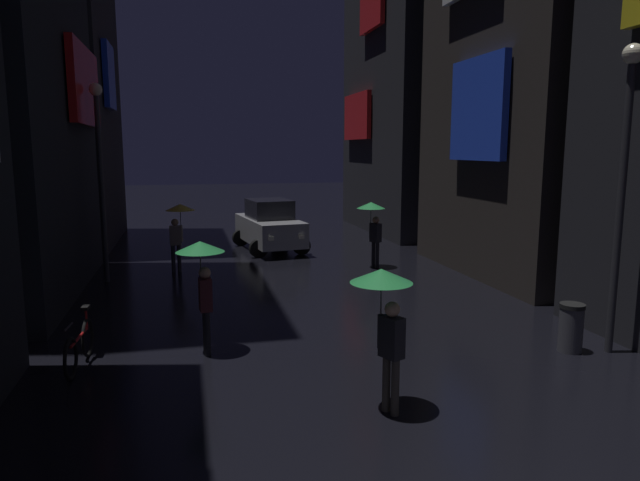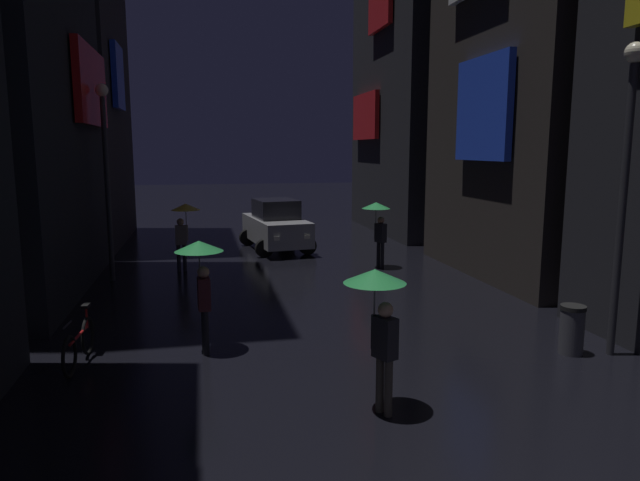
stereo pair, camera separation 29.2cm
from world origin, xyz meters
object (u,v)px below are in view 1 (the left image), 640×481
pedestrian_foreground_right_yellow (179,219)px  car_distant (270,226)px  streetlamp_right_near (624,166)px  bicycle_parked_at_storefront (80,346)px  pedestrian_midstreet_left_green (385,300)px  pedestrian_far_right_green (202,266)px  streetlamp_left_far (100,160)px  pedestrian_midstreet_centre_green (372,216)px  trash_bin (571,328)px

pedestrian_foreground_right_yellow → car_distant: pedestrian_foreground_right_yellow is taller
streetlamp_right_near → bicycle_parked_at_storefront: bearing=171.2°
bicycle_parked_at_storefront → car_distant: car_distant is taller
pedestrian_midstreet_left_green → pedestrian_far_right_green: bearing=128.7°
pedestrian_far_right_green → pedestrian_foreground_right_yellow: 7.51m
pedestrian_far_right_green → car_distant: pedestrian_far_right_green is taller
pedestrian_midstreet_left_green → streetlamp_right_near: bearing=15.1°
pedestrian_foreground_right_yellow → streetlamp_left_far: size_ratio=0.38×
streetlamp_right_near → pedestrian_far_right_green: bearing=166.9°
pedestrian_midstreet_centre_green → pedestrian_midstreet_left_green: same height
pedestrian_midstreet_centre_green → pedestrian_far_right_green: 8.68m
pedestrian_far_right_green → car_distant: bearing=75.3°
streetlamp_right_near → streetlamp_left_far: bearing=140.4°
pedestrian_foreground_right_yellow → streetlamp_right_near: bearing=-49.3°
bicycle_parked_at_storefront → streetlamp_left_far: 7.48m
streetlamp_left_far → streetlamp_right_near: size_ratio=1.00×
streetlamp_left_far → trash_bin: streetlamp_left_far is taller
pedestrian_far_right_green → streetlamp_left_far: bearing=111.3°
car_distant → bicycle_parked_at_storefront: bearing=-114.4°
bicycle_parked_at_storefront → trash_bin: size_ratio=1.96×
pedestrian_far_right_green → bicycle_parked_at_storefront: pedestrian_far_right_green is taller
streetlamp_left_far → streetlamp_right_near: 12.99m
pedestrian_foreground_right_yellow → pedestrian_midstreet_left_green: bearing=-74.4°
bicycle_parked_at_storefront → car_distant: size_ratio=0.42×
pedestrian_midstreet_left_green → pedestrian_foreground_right_yellow: (-2.95, 10.57, 0.00)m
pedestrian_far_right_green → streetlamp_left_far: (-2.55, 6.56, 1.82)m
pedestrian_midstreet_left_green → bicycle_parked_at_storefront: 5.56m
car_distant → streetlamp_right_near: bearing=-69.4°
pedestrian_foreground_right_yellow → streetlamp_right_near: size_ratio=0.38×
bicycle_parked_at_storefront → car_distant: bearing=65.6°
pedestrian_foreground_right_yellow → car_distant: 4.61m
pedestrian_midstreet_centre_green → bicycle_parked_at_storefront: pedestrian_midstreet_centre_green is taller
pedestrian_midstreet_left_green → streetlamp_left_far: 11.01m
streetlamp_left_far → streetlamp_right_near: bearing=-39.6°
pedestrian_midstreet_centre_green → car_distant: pedestrian_midstreet_centre_green is taller
pedestrian_midstreet_centre_green → pedestrian_midstreet_left_green: bearing=-107.5°
bicycle_parked_at_storefront → car_distant: 11.97m
pedestrian_midstreet_centre_green → bicycle_parked_at_storefront: 10.43m
trash_bin → bicycle_parked_at_storefront: bearing=171.7°
pedestrian_midstreet_centre_green → car_distant: size_ratio=0.49×
car_distant → streetlamp_right_near: size_ratio=0.77×
pedestrian_foreground_right_yellow → streetlamp_right_near: 12.30m
pedestrian_midstreet_centre_green → trash_bin: (1.21, -8.22, -1.20)m
bicycle_parked_at_storefront → pedestrian_foreground_right_yellow: bearing=77.8°
pedestrian_midstreet_centre_green → pedestrian_foreground_right_yellow: bearing=172.4°
pedestrian_foreground_right_yellow → trash_bin: pedestrian_foreground_right_yellow is taller
pedestrian_far_right_green → pedestrian_foreground_right_yellow: (-0.49, 7.49, 0.00)m
streetlamp_right_near → car_distant: bearing=110.6°
pedestrian_far_right_green → car_distant: size_ratio=0.49×
pedestrian_foreground_right_yellow → streetlamp_right_near: (7.93, -9.22, 1.83)m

